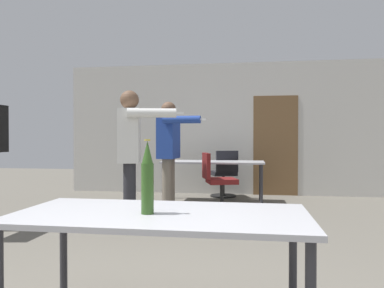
{
  "coord_description": "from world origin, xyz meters",
  "views": [
    {
      "loc": [
        0.56,
        -1.5,
        1.16
      ],
      "look_at": [
        -0.12,
        2.95,
        1.1
      ],
      "focal_mm": 35.0,
      "sensor_mm": 36.0,
      "label": 1
    }
  ],
  "objects_px": {
    "person_left_plaid": "(169,146)",
    "office_chair_near_pushed": "(217,183)",
    "beer_bottle": "(147,179)",
    "office_chair_side_rolled": "(224,175)",
    "person_right_polo": "(131,146)"
  },
  "relations": [
    {
      "from": "person_left_plaid",
      "to": "office_chair_near_pushed",
      "type": "distance_m",
      "value": 1.0
    },
    {
      "from": "person_left_plaid",
      "to": "beer_bottle",
      "type": "relative_size",
      "value": 4.28
    },
    {
      "from": "beer_bottle",
      "to": "office_chair_side_rolled",
      "type": "bearing_deg",
      "value": 89.26
    },
    {
      "from": "person_right_polo",
      "to": "office_chair_near_pushed",
      "type": "height_order",
      "value": "person_right_polo"
    },
    {
      "from": "office_chair_near_pushed",
      "to": "beer_bottle",
      "type": "xyz_separation_m",
      "value": [
        -0.04,
        -4.13,
        0.51
      ]
    },
    {
      "from": "office_chair_side_rolled",
      "to": "beer_bottle",
      "type": "relative_size",
      "value": 2.27
    },
    {
      "from": "person_left_plaid",
      "to": "beer_bottle",
      "type": "height_order",
      "value": "person_left_plaid"
    },
    {
      "from": "office_chair_side_rolled",
      "to": "person_left_plaid",
      "type": "bearing_deg",
      "value": -136.56
    },
    {
      "from": "office_chair_near_pushed",
      "to": "person_right_polo",
      "type": "bearing_deg",
      "value": -49.74
    },
    {
      "from": "person_right_polo",
      "to": "office_chair_near_pushed",
      "type": "xyz_separation_m",
      "value": [
        0.98,
        1.53,
        -0.63
      ]
    },
    {
      "from": "person_right_polo",
      "to": "person_left_plaid",
      "type": "distance_m",
      "value": 1.28
    },
    {
      "from": "person_left_plaid",
      "to": "office_chair_side_rolled",
      "type": "relative_size",
      "value": 1.88
    },
    {
      "from": "office_chair_near_pushed",
      "to": "person_left_plaid",
      "type": "bearing_deg",
      "value": -87.6
    },
    {
      "from": "office_chair_near_pushed",
      "to": "beer_bottle",
      "type": "relative_size",
      "value": 2.27
    },
    {
      "from": "person_right_polo",
      "to": "office_chair_side_rolled",
      "type": "xyz_separation_m",
      "value": [
        1.01,
        2.85,
        -0.63
      ]
    }
  ]
}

